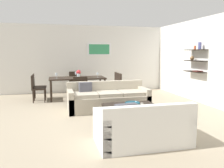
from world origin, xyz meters
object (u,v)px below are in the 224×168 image
Objects in this scene: apple_on_coffee_table at (121,106)px; wine_glass_left_near at (56,74)px; sofa_beige at (108,99)px; coffee_table at (131,114)px; loveseat_white at (142,128)px; wine_glass_right_near at (98,74)px; dining_chair_foot at (80,88)px; dining_chair_right_far at (114,82)px; centerpiece_vase at (79,73)px; dining_table at (77,79)px; dining_chair_right_near at (116,84)px; decorative_bowl at (132,104)px; candle_jar at (142,105)px; dining_chair_left_near at (36,87)px; dining_chair_left_far at (37,85)px; wine_glass_foot at (78,75)px; dining_chair_head at (75,81)px; wine_glass_head at (76,73)px.

apple_on_coffee_table is 0.40× the size of wine_glass_left_near.
coffee_table is at bearing -77.79° from sofa_beige.
loveseat_white is 9.76× the size of wine_glass_right_near.
wine_glass_left_near is at bearing 132.82° from dining_chair_foot.
coffee_table is at bearing -97.19° from dining_chair_right_far.
sofa_beige is at bearing 102.21° from coffee_table.
centerpiece_vase reaches higher than dining_chair_foot.
coffee_table is 3.23m from dining_table.
centerpiece_vase reaches higher than dining_chair_right_near.
candle_jar is at bearing -28.19° from decorative_bowl.
dining_chair_left_near is 3.33× the size of centerpiece_vase.
centerpiece_vase is at bearing -9.01° from dining_chair_left_far.
apple_on_coffee_table is 0.44× the size of wine_glass_foot.
wine_glass_right_near is (1.41, 0.00, -0.01)m from wine_glass_left_near.
dining_chair_left_far is (-2.73, 0.00, 0.00)m from dining_chair_right_far.
sofa_beige is at bearing 90.05° from apple_on_coffee_table.
apple_on_coffee_table is 0.09× the size of dining_chair_right_far.
apple_on_coffee_table is (-0.50, -0.01, 0.00)m from candle_jar.
apple_on_coffee_table is 0.04× the size of dining_table.
dining_chair_right_near is 1.00× the size of dining_chair_foot.
dining_chair_foot is at bearing 114.70° from decorative_bowl.
dining_chair_right_near is 1.39m from centerpiece_vase.
dining_chair_right_far is 4.65× the size of wine_glass_left_near.
dining_chair_right_near is 1.74m from dining_chair_head.
apple_on_coffee_table is at bearing -76.02° from wine_glass_foot.
dining_chair_right_near is 2.10m from wine_glass_left_near.
centerpiece_vase is at bearing 106.60° from coffee_table.
coffee_table is 2.89m from wine_glass_foot.
candle_jar is 0.38× the size of wine_glass_left_near.
wine_glass_head is (-0.00, -0.47, 0.36)m from dining_chair_head.
coffee_table is 3.64m from wine_glass_head.
decorative_bowl is at bearing -50.10° from dining_chair_left_near.
wine_glass_head is at bearing 96.73° from centerpiece_vase.
coffee_table is 7.26× the size of wine_glass_foot.
wine_glass_head reaches higher than dining_chair_left_far.
wine_glass_left_near is 0.76m from centerpiece_vase.
sofa_beige is 8.54× the size of centerpiece_vase.
dining_chair_right_far is at bearing 90.00° from dining_chair_right_near.
wine_glass_left_near is at bearing -180.00° from wine_glass_right_near.
dining_chair_head is at bearing 104.24° from decorative_bowl.
wine_glass_foot reaches higher than wine_glass_right_near.
coffee_table is 2.39m from dining_chair_foot.
dining_chair_head is (0.00, 0.87, -0.18)m from dining_table.
coffee_table is 16.43× the size of apple_on_coffee_table.
wine_glass_foot is at bearing 116.27° from sofa_beige.
centerpiece_vase is (-0.66, 4.34, 0.61)m from loveseat_white.
candle_jar is at bearing -52.64° from dining_chair_left_far.
candle_jar is (0.23, -0.08, 0.23)m from coffee_table.
wine_glass_head is 0.87× the size of wine_glass_left_near.
dining_chair_left_far is 1.42m from wine_glass_head.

